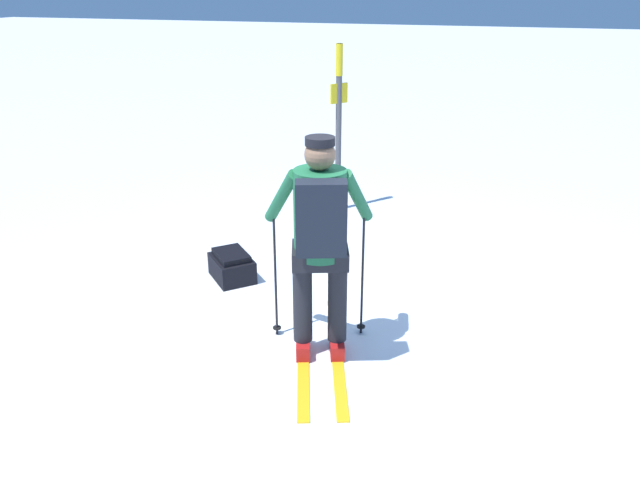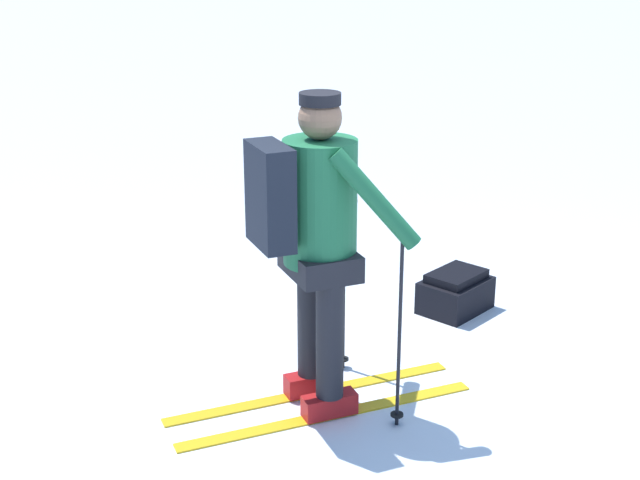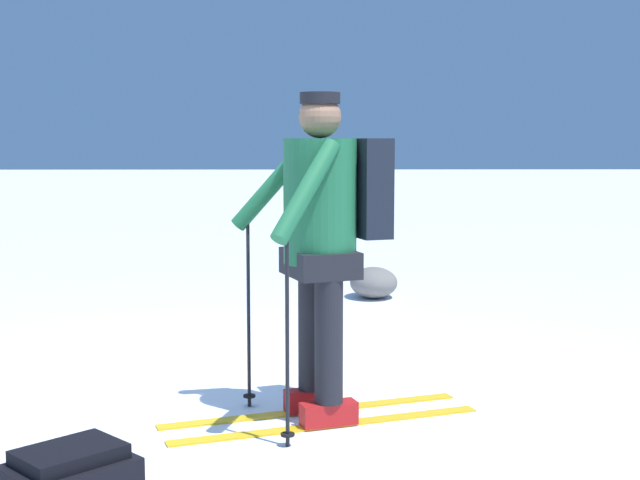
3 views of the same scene
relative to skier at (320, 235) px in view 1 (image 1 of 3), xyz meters
The scene contains 4 objects.
ground_plane 1.19m from the skier, 118.78° to the right, with size 80.00×80.00×0.00m, color white.
skier is the anchor object (origin of this frame).
dropped_backpack 1.87m from the skier, 39.88° to the right, with size 0.58×0.59×0.29m.
trail_marker 3.44m from the skier, 76.17° to the right, with size 0.17×0.20×2.08m.
Camera 1 is at (-1.01, 4.55, 2.76)m, focal length 35.00 mm.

